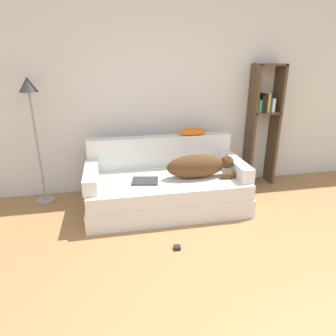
% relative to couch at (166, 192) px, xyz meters
% --- Properties ---
extents(wall_back, '(7.82, 0.06, 2.70)m').
position_rel_couch_xyz_m(wall_back, '(0.25, 0.71, 1.15)').
color(wall_back, silver).
rests_on(wall_back, ground_plane).
extents(couch, '(1.88, 0.95, 0.40)m').
position_rel_couch_xyz_m(couch, '(0.00, 0.00, 0.00)').
color(couch, silver).
rests_on(couch, ground_plane).
extents(couch_backrest, '(1.84, 0.15, 0.40)m').
position_rel_couch_xyz_m(couch_backrest, '(0.00, 0.40, 0.40)').
color(couch_backrest, silver).
rests_on(couch_backrest, couch).
extents(couch_arm_left, '(0.15, 0.76, 0.16)m').
position_rel_couch_xyz_m(couch_arm_left, '(-0.87, -0.01, 0.28)').
color(couch_arm_left, silver).
rests_on(couch_arm_left, couch).
extents(couch_arm_right, '(0.15, 0.76, 0.16)m').
position_rel_couch_xyz_m(couch_arm_right, '(0.87, -0.01, 0.28)').
color(couch_arm_right, silver).
rests_on(couch_arm_right, couch).
extents(dog, '(0.82, 0.28, 0.28)m').
position_rel_couch_xyz_m(dog, '(0.37, -0.07, 0.34)').
color(dog, '#513319').
rests_on(dog, couch).
extents(laptop, '(0.34, 0.29, 0.02)m').
position_rel_couch_xyz_m(laptop, '(-0.27, -0.09, 0.21)').
color(laptop, '#2D2D30').
rests_on(laptop, couch).
extents(throw_pillow, '(0.37, 0.15, 0.09)m').
position_rel_couch_xyz_m(throw_pillow, '(0.41, 0.39, 0.64)').
color(throw_pillow, orange).
rests_on(throw_pillow, couch_backrest).
extents(bookshelf, '(0.40, 0.26, 1.66)m').
position_rel_couch_xyz_m(bookshelf, '(1.46, 0.52, 0.75)').
color(bookshelf, '#4C3823').
rests_on(bookshelf, ground_plane).
extents(floor_lamp, '(0.22, 0.22, 1.53)m').
position_rel_couch_xyz_m(floor_lamp, '(-1.49, 0.46, 1.00)').
color(floor_lamp, gray).
rests_on(floor_lamp, ground_plane).
extents(power_adapter, '(0.06, 0.06, 0.03)m').
position_rel_couch_xyz_m(power_adapter, '(-0.06, -0.87, -0.18)').
color(power_adapter, black).
rests_on(power_adapter, ground_plane).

